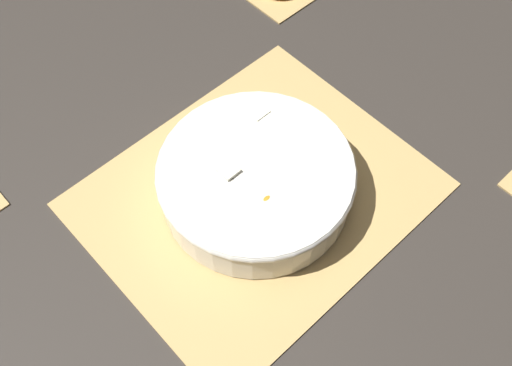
{
  "coord_description": "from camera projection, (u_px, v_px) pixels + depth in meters",
  "views": [
    {
      "loc": [
        0.3,
        0.32,
        0.72
      ],
      "look_at": [
        0.0,
        0.0,
        0.03
      ],
      "focal_mm": 42.0,
      "sensor_mm": 36.0,
      "label": 1
    }
  ],
  "objects": [
    {
      "name": "fruit_salad_bowl",
      "position": [
        256.0,
        179.0,
        0.81
      ],
      "size": [
        0.27,
        0.27,
        0.07
      ],
      "color": "silver",
      "rests_on": "bamboo_mat_center"
    },
    {
      "name": "ground_plane",
      "position": [
        256.0,
        195.0,
        0.84
      ],
      "size": [
        6.0,
        6.0,
        0.0
      ],
      "primitive_type": "plane",
      "color": "#2D2823"
    },
    {
      "name": "bamboo_mat_center",
      "position": [
        256.0,
        194.0,
        0.84
      ],
      "size": [
        0.45,
        0.37,
        0.01
      ],
      "color": "tan",
      "rests_on": "ground_plane"
    }
  ]
}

